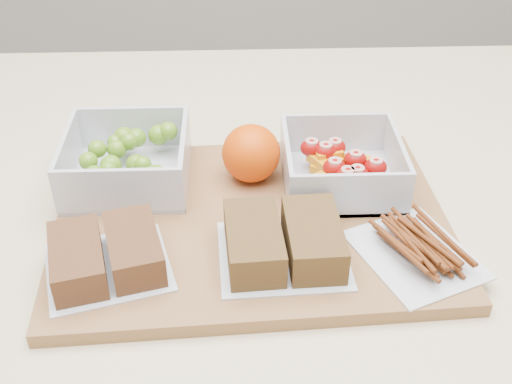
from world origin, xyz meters
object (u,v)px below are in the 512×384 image
grape_container (129,160)px  sandwich_bag_center (284,241)px  fruit_container (341,168)px  sandwich_bag_left (106,255)px  cutting_board (251,223)px  pretzel_bag (417,245)px  orange (251,153)px

grape_container → sandwich_bag_center: bearing=-40.1°
fruit_container → sandwich_bag_left: bearing=-151.3°
cutting_board → sandwich_bag_center: (0.03, -0.06, 0.03)m
grape_container → pretzel_bag: grape_container is taller
grape_container → sandwich_bag_center: 0.22m
cutting_board → pretzel_bag: 0.18m
orange → sandwich_bag_left: size_ratio=0.48×
cutting_board → sandwich_bag_center: size_ratio=3.16×
orange → pretzel_bag: orange is taller
fruit_container → orange: orange is taller
grape_container → fruit_container: (0.24, -0.02, -0.00)m
cutting_board → sandwich_bag_left: sandwich_bag_left is taller
grape_container → orange: (0.14, -0.00, 0.01)m
fruit_container → orange: size_ratio=1.95×
cutting_board → sandwich_bag_left: 0.16m
grape_container → fruit_container: bearing=-4.4°
cutting_board → sandwich_bag_left: bearing=-155.0°
fruit_container → pretzel_bag: fruit_container is taller
cutting_board → sandwich_bag_left: size_ratio=2.99×
sandwich_bag_center → fruit_container: bearing=58.8°
sandwich_bag_left → pretzel_bag: size_ratio=0.92×
fruit_container → orange: 0.10m
cutting_board → orange: size_ratio=6.23×
cutting_board → orange: (0.00, 0.07, 0.04)m
cutting_board → grape_container: bearing=147.7°
grape_container → orange: orange is taller
sandwich_bag_left → pretzel_bag: bearing=1.5°
fruit_container → orange: bearing=171.4°
fruit_container → sandwich_bag_left: size_ratio=0.94×
pretzel_bag → fruit_container: bearing=114.4°
grape_container → sandwich_bag_center: grape_container is taller
sandwich_bag_left → sandwich_bag_center: sandwich_bag_center is taller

